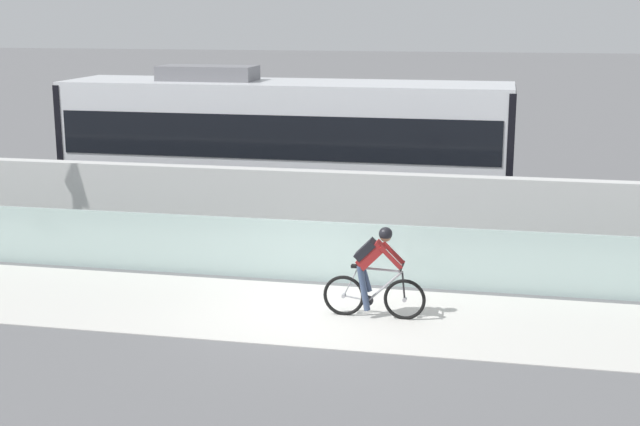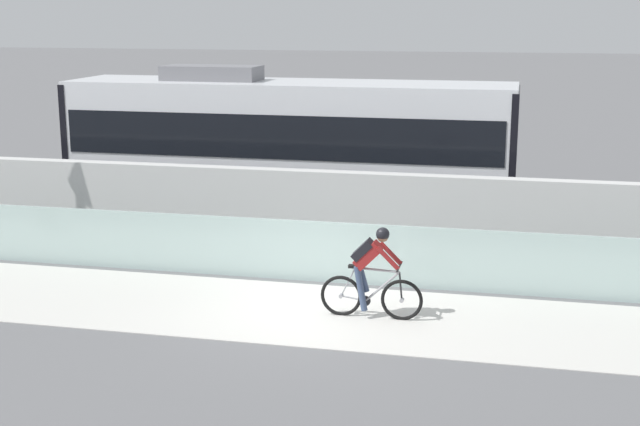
% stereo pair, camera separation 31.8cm
% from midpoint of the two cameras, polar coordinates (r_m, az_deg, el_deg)
% --- Properties ---
extents(ground_plane, '(200.00, 200.00, 0.00)m').
position_cam_midpoint_polar(ground_plane, '(15.51, -0.80, -6.49)').
color(ground_plane, slate).
extents(bike_path_deck, '(32.00, 3.20, 0.01)m').
position_cam_midpoint_polar(bike_path_deck, '(15.51, -0.80, -6.47)').
color(bike_path_deck, silver).
rests_on(bike_path_deck, ground).
extents(glass_parapet, '(32.00, 0.05, 1.20)m').
position_cam_midpoint_polar(glass_parapet, '(17.06, 0.55, -2.56)').
color(glass_parapet, '#ADC6C1').
rests_on(glass_parapet, ground).
extents(concrete_barrier_wall, '(32.00, 0.36, 1.86)m').
position_cam_midpoint_polar(concrete_barrier_wall, '(18.69, 1.62, -0.15)').
color(concrete_barrier_wall, silver).
rests_on(concrete_barrier_wall, ground).
extents(tram_rail_near, '(32.00, 0.08, 0.01)m').
position_cam_midpoint_polar(tram_rail_near, '(21.29, 2.79, -1.09)').
color(tram_rail_near, '#595654').
rests_on(tram_rail_near, ground).
extents(tram_rail_far, '(32.00, 0.08, 0.01)m').
position_cam_midpoint_polar(tram_rail_far, '(22.67, 3.35, -0.23)').
color(tram_rail_far, '#595654').
rests_on(tram_rail_far, ground).
extents(tram, '(11.06, 2.54, 3.81)m').
position_cam_midpoint_polar(tram, '(22.06, -2.67, 4.41)').
color(tram, silver).
rests_on(tram, ground).
extents(cyclist_on_bike, '(1.77, 0.58, 1.61)m').
position_cam_midpoint_polar(cyclist_on_bike, '(15.09, 2.88, -3.87)').
color(cyclist_on_bike, black).
rests_on(cyclist_on_bike, ground).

